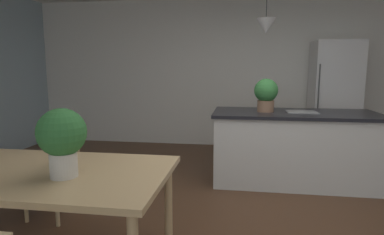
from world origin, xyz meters
TOP-DOWN VIEW (x-y plane):
  - ground_plane at (0.00, 0.00)m, footprint 10.00×8.40m
  - wall_back_kitchen at (0.00, 3.26)m, footprint 10.00×0.12m
  - dining_table at (-1.54, -0.84)m, footprint 1.83×0.99m
  - chair_far_left at (-1.95, 0.03)m, footprint 0.44×0.44m
  - kitchen_island at (0.51, 1.34)m, footprint 2.02×0.92m
  - refrigerator at (1.37, 2.86)m, footprint 0.73×0.67m
  - pendant_over_island_main at (0.12, 1.34)m, footprint 0.23×0.23m
  - potted_plant_on_island at (0.15, 1.34)m, footprint 0.30×0.30m
  - potted_plant_on_table at (-1.26, -0.94)m, footprint 0.30×0.30m
  - vase_on_dining_table at (-1.41, -0.71)m, footprint 0.11×0.11m

SIDE VIEW (x-z plane):
  - ground_plane at x=0.00m, z-range -0.04..0.00m
  - kitchen_island at x=0.51m, z-range 0.01..0.92m
  - chair_far_left at x=-1.95m, z-range 0.04..0.91m
  - dining_table at x=-1.54m, z-range 0.31..1.06m
  - vase_on_dining_table at x=-1.41m, z-range 0.75..0.89m
  - refrigerator at x=1.37m, z-range 0.00..1.89m
  - potted_plant_on_table at x=-1.26m, z-range 0.79..1.23m
  - potted_plant_on_island at x=0.15m, z-range 0.92..1.34m
  - wall_back_kitchen at x=0.00m, z-range 0.00..2.70m
  - pendant_over_island_main at x=0.12m, z-range 1.53..2.37m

